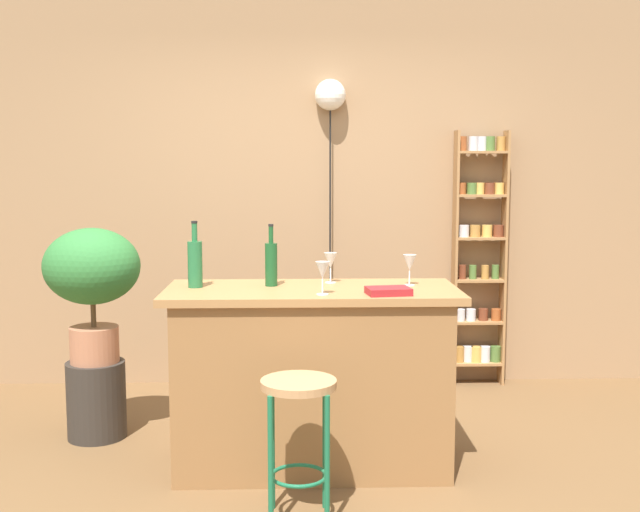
{
  "coord_description": "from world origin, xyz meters",
  "views": [
    {
      "loc": [
        -0.09,
        -3.66,
        1.59
      ],
      "look_at": [
        0.05,
        0.55,
        1.09
      ],
      "focal_mm": 43.62,
      "sensor_mm": 36.0,
      "label": 1
    }
  ],
  "objects_px": {
    "bottle_sauce_amber": "(271,263)",
    "wine_glass_right": "(410,264)",
    "spice_shelf": "(479,258)",
    "wine_glass_left": "(322,271)",
    "bar_stool": "(299,416)",
    "cookbook": "(388,291)",
    "bottle_spirits_clear": "(195,262)",
    "pendant_globe_light": "(330,99)",
    "wine_glass_center": "(330,261)",
    "plant_stool": "(96,400)",
    "potted_plant": "(92,276)"
  },
  "relations": [
    {
      "from": "bar_stool",
      "to": "plant_stool",
      "type": "relative_size",
      "value": 1.44
    },
    {
      "from": "bottle_spirits_clear",
      "to": "cookbook",
      "type": "distance_m",
      "value": 1.02
    },
    {
      "from": "bottle_spirits_clear",
      "to": "cookbook",
      "type": "height_order",
      "value": "bottle_spirits_clear"
    },
    {
      "from": "bottle_spirits_clear",
      "to": "pendant_globe_light",
      "type": "xyz_separation_m",
      "value": [
        0.77,
        1.49,
        0.96
      ]
    },
    {
      "from": "plant_stool",
      "to": "wine_glass_right",
      "type": "distance_m",
      "value": 1.99
    },
    {
      "from": "wine_glass_right",
      "to": "bottle_spirits_clear",
      "type": "bearing_deg",
      "value": -178.74
    },
    {
      "from": "wine_glass_center",
      "to": "cookbook",
      "type": "relative_size",
      "value": 0.78
    },
    {
      "from": "pendant_globe_light",
      "to": "wine_glass_left",
      "type": "bearing_deg",
      "value": -93.8
    },
    {
      "from": "bar_stool",
      "to": "cookbook",
      "type": "bearing_deg",
      "value": 44.03
    },
    {
      "from": "potted_plant",
      "to": "bottle_spirits_clear",
      "type": "bearing_deg",
      "value": -33.05
    },
    {
      "from": "plant_stool",
      "to": "bottle_sauce_amber",
      "type": "distance_m",
      "value": 1.39
    },
    {
      "from": "plant_stool",
      "to": "wine_glass_left",
      "type": "bearing_deg",
      "value": -27.23
    },
    {
      "from": "wine_glass_right",
      "to": "potted_plant",
      "type": "bearing_deg",
      "value": 167.44
    },
    {
      "from": "wine_glass_left",
      "to": "wine_glass_right",
      "type": "bearing_deg",
      "value": 30.23
    },
    {
      "from": "spice_shelf",
      "to": "wine_glass_left",
      "type": "bearing_deg",
      "value": -124.69
    },
    {
      "from": "spice_shelf",
      "to": "wine_glass_left",
      "type": "xyz_separation_m",
      "value": [
        -1.18,
        -1.71,
        0.15
      ]
    },
    {
      "from": "wine_glass_center",
      "to": "pendant_globe_light",
      "type": "relative_size",
      "value": 0.08
    },
    {
      "from": "bottle_spirits_clear",
      "to": "wine_glass_right",
      "type": "relative_size",
      "value": 2.11
    },
    {
      "from": "cookbook",
      "to": "pendant_globe_light",
      "type": "height_order",
      "value": "pendant_globe_light"
    },
    {
      "from": "bottle_spirits_clear",
      "to": "bar_stool",
      "type": "bearing_deg",
      "value": -52.16
    },
    {
      "from": "spice_shelf",
      "to": "potted_plant",
      "type": "bearing_deg",
      "value": -157.17
    },
    {
      "from": "wine_glass_center",
      "to": "plant_stool",
      "type": "bearing_deg",
      "value": 168.02
    },
    {
      "from": "cookbook",
      "to": "wine_glass_left",
      "type": "bearing_deg",
      "value": 170.67
    },
    {
      "from": "plant_stool",
      "to": "pendant_globe_light",
      "type": "bearing_deg",
      "value": 37.29
    },
    {
      "from": "bottle_spirits_clear",
      "to": "wine_glass_right",
      "type": "distance_m",
      "value": 1.12
    },
    {
      "from": "bottle_sauce_amber",
      "to": "wine_glass_left",
      "type": "height_order",
      "value": "bottle_sauce_amber"
    },
    {
      "from": "wine_glass_right",
      "to": "cookbook",
      "type": "xyz_separation_m",
      "value": [
        -0.14,
        -0.28,
        -0.1
      ]
    },
    {
      "from": "plant_stool",
      "to": "bar_stool",
      "type": "bearing_deg",
      "value": -43.21
    },
    {
      "from": "plant_stool",
      "to": "wine_glass_right",
      "type": "bearing_deg",
      "value": -12.56
    },
    {
      "from": "plant_stool",
      "to": "wine_glass_center",
      "type": "height_order",
      "value": "wine_glass_center"
    },
    {
      "from": "bar_stool",
      "to": "cookbook",
      "type": "distance_m",
      "value": 0.79
    },
    {
      "from": "plant_stool",
      "to": "wine_glass_left",
      "type": "distance_m",
      "value": 1.68
    },
    {
      "from": "spice_shelf",
      "to": "plant_stool",
      "type": "xyz_separation_m",
      "value": [
        -2.48,
        -1.04,
        -0.69
      ]
    },
    {
      "from": "bottle_spirits_clear",
      "to": "wine_glass_left",
      "type": "xyz_separation_m",
      "value": [
        0.65,
        -0.25,
        -0.01
      ]
    },
    {
      "from": "potted_plant",
      "to": "wine_glass_left",
      "type": "relative_size",
      "value": 4.75
    },
    {
      "from": "wine_glass_right",
      "to": "bottle_sauce_amber",
      "type": "bearing_deg",
      "value": 179.13
    },
    {
      "from": "wine_glass_left",
      "to": "wine_glass_right",
      "type": "relative_size",
      "value": 1.0
    },
    {
      "from": "bar_stool",
      "to": "wine_glass_center",
      "type": "bearing_deg",
      "value": 77.74
    },
    {
      "from": "spice_shelf",
      "to": "wine_glass_left",
      "type": "distance_m",
      "value": 2.08
    },
    {
      "from": "plant_stool",
      "to": "wine_glass_right",
      "type": "relative_size",
      "value": 2.74
    },
    {
      "from": "bar_stool",
      "to": "spice_shelf",
      "type": "distance_m",
      "value": 2.55
    },
    {
      "from": "bottle_sauce_amber",
      "to": "wine_glass_right",
      "type": "distance_m",
      "value": 0.73
    },
    {
      "from": "bar_stool",
      "to": "potted_plant",
      "type": "xyz_separation_m",
      "value": [
        -1.17,
        1.1,
        0.47
      ]
    },
    {
      "from": "wine_glass_center",
      "to": "wine_glass_right",
      "type": "xyz_separation_m",
      "value": [
        0.41,
        -0.11,
        0.0
      ]
    },
    {
      "from": "bar_stool",
      "to": "plant_stool",
      "type": "bearing_deg",
      "value": 136.79
    },
    {
      "from": "bottle_spirits_clear",
      "to": "bottle_sauce_amber",
      "type": "xyz_separation_m",
      "value": [
        0.39,
        0.04,
        -0.01
      ]
    },
    {
      "from": "bar_stool",
      "to": "pendant_globe_light",
      "type": "bearing_deg",
      "value": 83.8
    },
    {
      "from": "bottle_sauce_amber",
      "to": "wine_glass_right",
      "type": "height_order",
      "value": "bottle_sauce_amber"
    },
    {
      "from": "wine_glass_center",
      "to": "pendant_globe_light",
      "type": "height_order",
      "value": "pendant_globe_light"
    },
    {
      "from": "wine_glass_left",
      "to": "wine_glass_right",
      "type": "height_order",
      "value": "same"
    }
  ]
}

